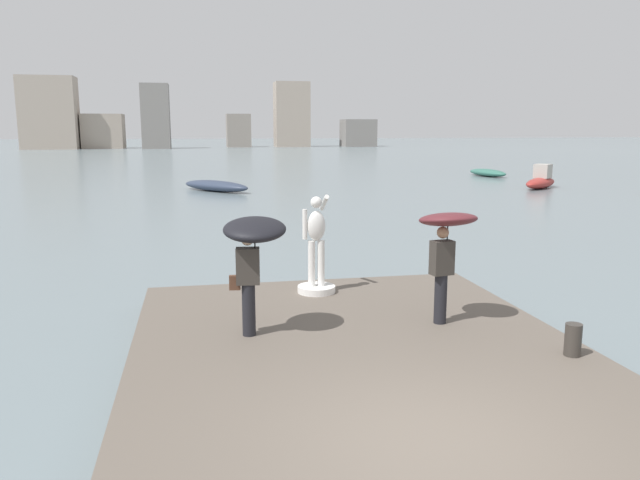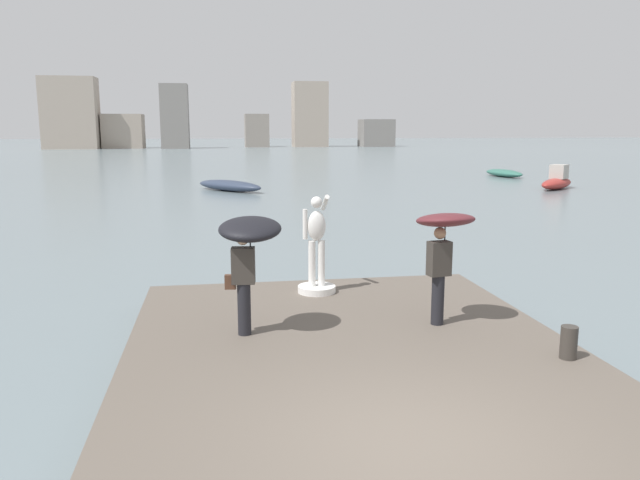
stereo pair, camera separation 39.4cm
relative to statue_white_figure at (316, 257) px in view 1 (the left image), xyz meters
name	(u,v)px [view 1 (the left image)]	position (x,y,z in m)	size (l,w,h in m)	color
ground_plane	(230,181)	(0.04, 33.57, -1.16)	(400.00, 400.00, 0.00)	slate
pier	(373,379)	(0.04, -4.18, -0.96)	(7.09, 10.48, 0.40)	#60564C
statue_white_figure	(316,257)	(0.00, 0.00, 0.00)	(0.79, 0.96, 2.06)	white
onlooker_left	(253,243)	(-1.53, -2.46, 0.80)	(1.15, 1.18, 2.02)	black
onlooker_right	(446,236)	(1.83, -2.44, 0.80)	(1.17, 1.19, 2.02)	black
mooring_bollard	(573,340)	(3.11, -4.38, -0.52)	(0.25, 0.25, 0.50)	#38332D
boat_mid	(216,186)	(-1.27, 25.96, -0.83)	(4.51, 5.14, 0.66)	#2D384C
boat_leftward	(541,181)	(19.36, 23.85, -0.67)	(4.01, 3.77, 1.53)	#9E2D28
boat_rightward	(488,173)	(20.62, 33.89, -0.87)	(2.03, 4.72, 0.58)	#336B5B
distant_skyline	(179,120)	(-5.48, 114.59, 4.32)	(69.08, 12.49, 13.32)	#A89989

